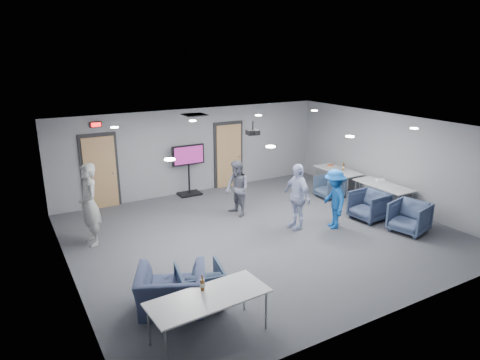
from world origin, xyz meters
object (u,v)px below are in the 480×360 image
tv_stand (189,167)px  projector (253,132)px  chair_right_c (409,217)px  bottle_front (202,285)px  person_d (334,199)px  person_c (297,196)px  bottle_right (343,167)px  person_a (90,205)px  table_front_left (209,299)px  table_right_b (383,186)px  chair_right_a (329,187)px  chair_front_a (200,285)px  chair_front_b (172,291)px  table_right_a (338,171)px  person_b (237,189)px  chair_right_b (369,206)px

tv_stand → projector: projector is taller
chair_right_c → bottle_front: bearing=-94.6°
tv_stand → person_d: bearing=-63.3°
projector → person_c: bearing=-49.1°
chair_right_c → bottle_right: bearing=152.0°
person_a → table_front_left: 4.62m
person_a → table_right_b: person_a is taller
chair_right_a → chair_front_a: (-5.99, -3.39, 0.03)m
person_c → table_front_left: bearing=-52.7°
table_front_left → tv_stand: tv_stand is taller
chair_front_b → projector: (3.46, 2.95, 2.02)m
chair_right_c → tv_stand: bearing=-160.6°
person_a → bottle_right: size_ratio=7.14×
person_c → chair_right_c: (2.31, -1.64, -0.46)m
person_a → person_d: (5.62, -2.09, -0.20)m
chair_right_c → table_right_a: (0.70, 3.43, 0.29)m
chair_right_c → chair_front_b: size_ratio=0.73×
person_a → projector: 4.37m
chair_right_a → table_right_b: bearing=24.4°
tv_stand → chair_right_a: bearing=-33.2°
table_right_a → table_right_b: size_ratio=0.95×
person_d → tv_stand: bearing=-133.2°
person_b → person_c: person_c is taller
chair_right_c → bottle_front: bottle_front is taller
table_front_left → chair_front_a: bearing=70.5°
person_d → person_a: bearing=-90.4°
person_b → person_c: bearing=25.9°
table_front_left → table_right_b: bearing=18.7°
person_a → bottle_right: 7.90m
person_c → bottle_right: (3.12, 1.66, -0.02)m
table_right_b → person_a: bearing=77.4°
chair_right_c → chair_front_b: 6.46m
person_a → chair_right_c: person_a is taller
person_a → chair_right_b: (6.83, -2.15, -0.59)m
person_d → table_right_a: person_d is taller
person_c → chair_right_a: size_ratio=2.29×
person_d → chair_right_a: 2.46m
table_right_a → bottle_front: 8.24m
chair_right_b → table_front_left: bearing=-71.8°
chair_right_b → chair_right_c: size_ratio=1.00×
person_c → table_right_a: (3.01, 1.79, -0.18)m
person_c → projector: bearing=-146.3°
person_d → chair_front_a: (-4.47, -1.51, -0.40)m
projector → person_d: bearing=-36.8°
tv_stand → person_c: bearing=-71.0°
chair_front_b → table_front_left: bearing=128.2°
tv_stand → person_a: bearing=-147.3°
person_d → table_right_a: bearing=156.1°
person_b → table_right_a: size_ratio=0.94×
person_b → person_a: bearing=-96.1°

